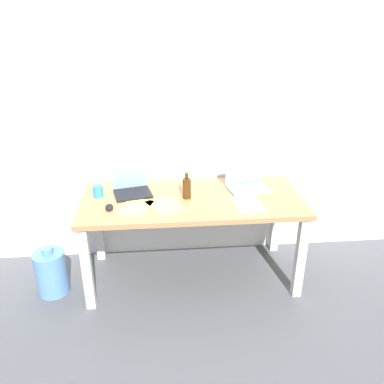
{
  "coord_description": "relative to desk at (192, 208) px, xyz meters",
  "views": [
    {
      "loc": [
        -0.26,
        -2.86,
        2.14
      ],
      "look_at": [
        0.0,
        0.0,
        0.81
      ],
      "focal_mm": 36.92,
      "sensor_mm": 36.0,
      "label": 1
    }
  ],
  "objects": [
    {
      "name": "computer_mouse",
      "position": [
        -0.64,
        -0.15,
        0.11
      ],
      "size": [
        0.07,
        0.11,
        0.03
      ],
      "primitive_type": "ellipsoid",
      "rotation": [
        0.0,
        0.0,
        0.11
      ],
      "color": "black",
      "rests_on": "desk"
    },
    {
      "name": "desk",
      "position": [
        0.0,
        0.0,
        0.0
      ],
      "size": [
        1.78,
        0.8,
        0.76
      ],
      "color": "#A37A4C",
      "rests_on": "ground"
    },
    {
      "name": "coffee_mug",
      "position": [
        -0.76,
        0.09,
        0.14
      ],
      "size": [
        0.08,
        0.08,
        0.09
      ],
      "primitive_type": "cylinder",
      "color": "#338CC6",
      "rests_on": "desk"
    },
    {
      "name": "back_wall",
      "position": [
        0.0,
        0.46,
        0.64
      ],
      "size": [
        5.2,
        0.08,
        2.6
      ],
      "primitive_type": "cube",
      "color": "white",
      "rests_on": "ground"
    },
    {
      "name": "water_cooler_jug",
      "position": [
        -1.17,
        -0.12,
        -0.47
      ],
      "size": [
        0.25,
        0.25,
        0.42
      ],
      "color": "#598CC6",
      "rests_on": "ground"
    },
    {
      "name": "laptop_right",
      "position": [
        0.48,
        0.14,
        0.15
      ],
      "size": [
        0.38,
        0.3,
        0.25
      ],
      "color": "gray",
      "rests_on": "desk"
    },
    {
      "name": "paper_sheet_front_left",
      "position": [
        -0.45,
        -0.14,
        0.1
      ],
      "size": [
        0.3,
        0.35,
        0.0
      ],
      "primitive_type": "cube",
      "rotation": [
        0.0,
        0.0,
        -0.37
      ],
      "color": "#F4E06B",
      "rests_on": "desk"
    },
    {
      "name": "beer_bottle",
      "position": [
        -0.04,
        -0.0,
        0.18
      ],
      "size": [
        0.07,
        0.07,
        0.23
      ],
      "color": "#47280F",
      "rests_on": "desk"
    },
    {
      "name": "paper_sheet_front_right",
      "position": [
        0.43,
        -0.15,
        0.1
      ],
      "size": [
        0.24,
        0.32,
        0.0
      ],
      "primitive_type": "cube",
      "rotation": [
        0.0,
        0.0,
        0.1
      ],
      "color": "white",
      "rests_on": "desk"
    },
    {
      "name": "laptop_left",
      "position": [
        -0.49,
        0.13,
        0.14
      ],
      "size": [
        0.34,
        0.3,
        0.21
      ],
      "color": "black",
      "rests_on": "desk"
    },
    {
      "name": "ground_plane",
      "position": [
        0.0,
        0.0,
        -0.66
      ],
      "size": [
        8.0,
        8.0,
        0.0
      ],
      "primitive_type": "plane",
      "color": "#515459"
    },
    {
      "name": "paper_yellow_folder",
      "position": [
        -0.22,
        -0.13,
        0.1
      ],
      "size": [
        0.32,
        0.36,
        0.0
      ],
      "primitive_type": "cube",
      "rotation": [
        0.0,
        0.0,
        0.49
      ],
      "color": "#F4E06B",
      "rests_on": "desk"
    }
  ]
}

